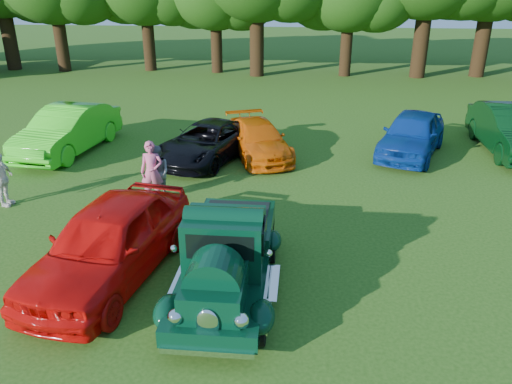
# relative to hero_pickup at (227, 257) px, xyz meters

# --- Properties ---
(ground) EXTENTS (120.00, 120.00, 0.00)m
(ground) POSITION_rel_hero_pickup_xyz_m (-0.53, 0.50, -0.78)
(ground) COLOR #244C11
(ground) RESTS_ON ground
(hero_pickup) EXTENTS (2.14, 4.59, 1.79)m
(hero_pickup) POSITION_rel_hero_pickup_xyz_m (0.00, 0.00, 0.00)
(hero_pickup) COLOR black
(hero_pickup) RESTS_ON ground
(red_convertible) EXTENTS (2.80, 5.19, 1.68)m
(red_convertible) POSITION_rel_hero_pickup_xyz_m (-2.52, 0.30, 0.06)
(red_convertible) COLOR red
(red_convertible) RESTS_ON ground
(back_car_lime) EXTENTS (2.37, 5.21, 1.66)m
(back_car_lime) POSITION_rel_hero_pickup_xyz_m (-7.08, 8.24, 0.05)
(back_car_lime) COLOR #33D31C
(back_car_lime) RESTS_ON ground
(back_car_black) EXTENTS (3.56, 5.08, 1.29)m
(back_car_black) POSITION_rel_hero_pickup_xyz_m (-1.88, 7.92, -0.13)
(back_car_black) COLOR black
(back_car_black) RESTS_ON ground
(back_car_orange) EXTENTS (3.13, 4.57, 1.23)m
(back_car_orange) POSITION_rel_hero_pickup_xyz_m (-0.15, 8.48, -0.16)
(back_car_orange) COLOR #DA5907
(back_car_orange) RESTS_ON ground
(back_car_blue) EXTENTS (3.39, 4.90, 1.55)m
(back_car_blue) POSITION_rel_hero_pickup_xyz_m (5.33, 9.12, -0.00)
(back_car_blue) COLOR navy
(back_car_blue) RESTS_ON ground
(back_car_green) EXTENTS (1.81, 5.15, 1.70)m
(back_car_green) POSITION_rel_hero_pickup_xyz_m (8.98, 9.74, 0.07)
(back_car_green) COLOR black
(back_car_green) RESTS_ON ground
(spectator_pink) EXTENTS (0.69, 0.49, 1.76)m
(spectator_pink) POSITION_rel_hero_pickup_xyz_m (-2.78, 4.27, 0.10)
(spectator_pink) COLOR #C75278
(spectator_pink) RESTS_ON ground
(spectator_grey) EXTENTS (0.97, 0.94, 1.57)m
(spectator_grey) POSITION_rel_hero_pickup_xyz_m (-2.67, 4.45, 0.01)
(spectator_grey) COLOR slate
(spectator_grey) RESTS_ON ground
(spectator_white) EXTENTS (0.44, 0.94, 1.56)m
(spectator_white) POSITION_rel_hero_pickup_xyz_m (-6.84, 3.52, 0.00)
(spectator_white) COLOR silver
(spectator_white) RESTS_ON ground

